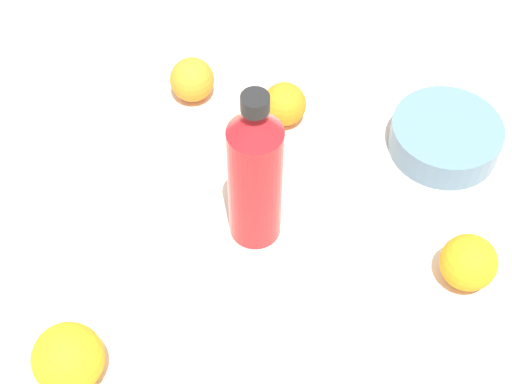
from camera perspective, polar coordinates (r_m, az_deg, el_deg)
ground_plane at (r=1.05m, az=-0.91°, el=-1.36°), size 2.40×2.40×0.00m
water_bottle at (r=0.94m, az=0.00°, el=1.40°), size 0.07×0.07×0.25m
orange_0 at (r=1.17m, az=-4.72°, el=8.23°), size 0.07×0.07×0.07m
orange_1 at (r=0.92m, az=-13.64°, el=-11.81°), size 0.08×0.08×0.08m
orange_2 at (r=1.14m, az=2.10°, el=6.47°), size 0.06×0.06×0.06m
orange_3 at (r=1.00m, az=15.36°, el=-5.02°), size 0.07×0.07×0.07m
ceramic_bowl at (r=1.14m, az=13.74°, el=3.95°), size 0.16×0.16×0.05m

